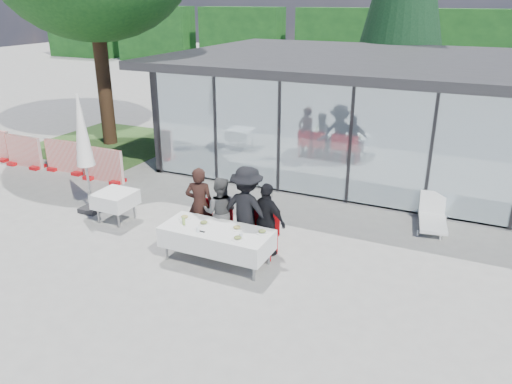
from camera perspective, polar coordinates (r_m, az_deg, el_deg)
ground at (r=10.27m, az=-1.42°, el=-8.28°), size 90.00×90.00×0.00m
pavilion at (r=16.53m, az=17.95°, el=10.13°), size 14.80×8.80×3.44m
treeline at (r=36.59m, az=16.13°, el=16.08°), size 62.50×2.00×4.40m
dining_table at (r=10.15m, az=-4.53°, el=-5.30°), size 2.26×0.96×0.75m
diner_a at (r=10.94m, az=-6.45°, el=-1.48°), size 0.78×0.78×1.72m
diner_chair_a at (r=11.10m, az=-6.26°, el=-2.92°), size 0.44×0.44×0.97m
diner_b at (r=10.73m, az=-4.11°, el=-2.30°), size 0.94×0.94×1.57m
diner_chair_b at (r=10.87m, az=-3.95°, el=-3.40°), size 0.44×0.44×0.97m
diner_c at (r=10.39m, az=-1.04°, el=-2.08°), size 1.30×1.30×1.89m
diner_chair_c at (r=10.60m, az=-0.92°, el=-4.02°), size 0.44×0.44×0.97m
diner_d at (r=10.28m, az=1.25°, el=-3.26°), size 1.17×1.17×1.60m
diner_chair_d at (r=10.43m, az=1.35°, el=-4.47°), size 0.44×0.44×0.97m
plate_a at (r=10.58m, az=-8.16°, el=-2.87°), size 0.26×0.26×0.07m
plate_b at (r=10.28m, az=-5.98°, el=-3.53°), size 0.26×0.26×0.07m
plate_c at (r=10.02m, az=-2.19°, el=-4.10°), size 0.26×0.26×0.07m
plate_d at (r=9.85m, az=0.72°, el=-4.57°), size 0.26×0.26×0.07m
plate_extra at (r=9.60m, az=-2.09°, el=-5.29°), size 0.26×0.26×0.07m
juice_bottle at (r=10.28m, az=-8.26°, el=-3.31°), size 0.06×0.06×0.16m
drinking_glasses at (r=9.78m, az=-4.24°, el=-4.66°), size 0.97×0.18×0.10m
folded_eyeglasses at (r=9.96m, az=-6.22°, el=-4.51°), size 0.14×0.03×0.01m
spare_table_left at (r=12.44m, az=-15.79°, el=-0.82°), size 0.86×0.86×0.74m
market_umbrella at (r=12.76m, az=-19.21°, el=5.90°), size 0.50×0.50×3.00m
lounger at (r=12.53m, az=19.53°, el=-2.57°), size 0.81×1.41×0.72m
grass_patch at (r=19.43m, az=-16.27°, el=5.39°), size 5.00×5.00×0.02m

